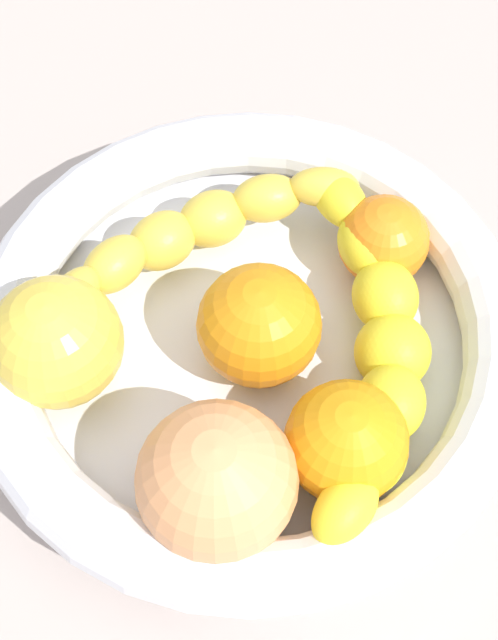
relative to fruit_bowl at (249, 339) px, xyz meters
The scene contains 9 objects.
kitchen_counter 4.48cm from the fruit_bowl, ahead, with size 120.00×120.00×3.00cm, color #B2A39B.
fruit_bowl is the anchor object (origin of this frame).
banana_draped_left 7.07cm from the fruit_bowl, 146.88° to the right, with size 16.46×17.51×4.70cm.
banana_draped_right 7.01cm from the fruit_bowl, 16.88° to the right, with size 8.94×19.47×4.28cm.
orange_front 2.53cm from the fruit_bowl, behind, with size 6.66×6.66×6.66cm, color orange.
orange_mid_left 8.78cm from the fruit_bowl, 169.05° to the left, with size 6.22×6.22×6.22cm, color orange.
orange_mid_right 9.53cm from the fruit_bowl, 99.43° to the right, with size 5.23×5.23×5.23cm, color orange.
apple_yellow 10.45cm from the fruit_bowl, 54.14° to the left, with size 7.04×7.04×7.04cm, color yellow.
peach_blush 9.94cm from the fruit_bowl, 125.61° to the left, with size 7.80×7.80×7.80cm, color #F09C61.
Camera 1 is at (-17.42, 17.52, 49.94)cm, focal length 51.35 mm.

